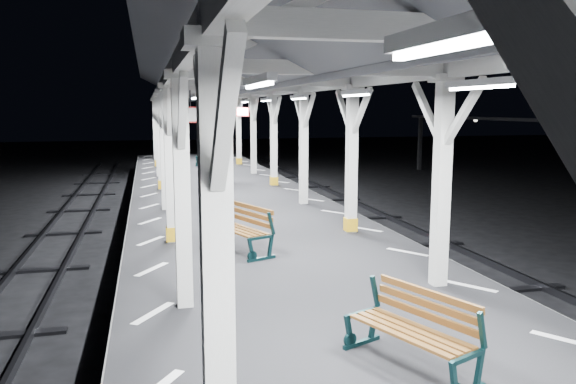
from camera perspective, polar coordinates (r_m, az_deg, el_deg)
name	(u,v)px	position (r m, az deg, el deg)	size (l,w,h in m)	color
ground	(287,312)	(10.83, -0.12, -12.07)	(120.00, 120.00, 0.00)	black
platform	(287,286)	(10.67, -0.12, -9.55)	(6.00, 50.00, 1.00)	black
hazard_stripes_left	(152,269)	(10.24, -13.67, -7.64)	(1.00, 48.00, 0.01)	silver
hazard_stripes_right	(407,252)	(11.35, 12.04, -5.99)	(1.00, 48.00, 0.01)	silver
track_right	(517,287)	(12.89, 22.27, -8.95)	(2.20, 60.00, 0.16)	#2D2D33
canopy	(287,65)	(10.15, -0.10, 12.74)	(5.40, 49.00, 4.65)	silver
bench_near	(416,327)	(6.44, 12.84, -13.21)	(1.10, 1.64, 0.84)	black
bench_mid	(243,227)	(11.14, -4.61, -3.57)	(1.19, 1.78, 0.91)	black
bench_far	(226,173)	(20.71, -6.35, 1.92)	(0.93, 1.65, 0.85)	black
bench_extra	(213,156)	(27.08, -7.60, 3.64)	(1.41, 2.00, 1.02)	black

